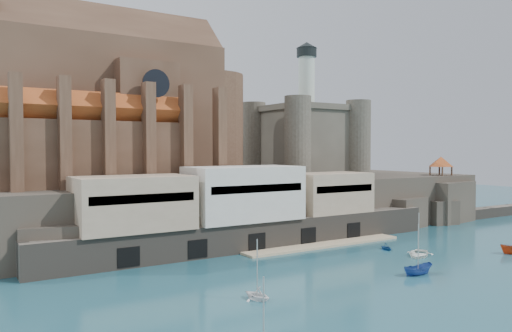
{
  "coord_description": "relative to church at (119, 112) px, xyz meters",
  "views": [
    {
      "loc": [
        -50.74,
        -44.26,
        15.83
      ],
      "look_at": [
        -2.22,
        32.0,
        12.68
      ],
      "focal_mm": 35.0,
      "sensor_mm": 36.0,
      "label": 1
    }
  ],
  "objects": [
    {
      "name": "ground",
      "position": [
        24.13,
        -41.85,
        -22.13
      ],
      "size": [
        300.0,
        300.0,
        0.0
      ],
      "primitive_type": "plane",
      "color": "#1B4C5B",
      "rests_on": "ground"
    },
    {
      "name": "promontory",
      "position": [
        23.94,
        -2.48,
        -17.2
      ],
      "size": [
        100.0,
        36.0,
        10.0
      ],
      "color": "#2C2621",
      "rests_on": "ground"
    },
    {
      "name": "quay",
      "position": [
        13.94,
        -18.78,
        -16.06
      ],
      "size": [
        70.0,
        12.0,
        13.05
      ],
      "color": "#5C5349",
      "rests_on": "ground"
    },
    {
      "name": "church",
      "position": [
        0.0,
        0.0,
        0.0
      ],
      "size": [
        47.0,
        25.93,
        30.51
      ],
      "color": "#473021",
      "rests_on": "promontory"
    },
    {
      "name": "castle_keep",
      "position": [
        40.21,
        -0.78,
        -3.81
      ],
      "size": [
        21.2,
        21.2,
        29.3
      ],
      "color": "#464137",
      "rests_on": "promontory"
    },
    {
      "name": "rock_outcrop",
      "position": [
        66.13,
        -16.01,
        -18.11
      ],
      "size": [
        14.5,
        10.5,
        8.7
      ],
      "color": "#2C2621",
      "rests_on": "ground"
    },
    {
      "name": "pavilion",
      "position": [
        66.13,
        -15.85,
        -9.4
      ],
      "size": [
        6.4,
        6.4,
        5.4
      ],
      "color": "#473021",
      "rests_on": "rock_outcrop"
    },
    {
      "name": "breakwater",
      "position": [
        90.13,
        -17.85,
        -22.13
      ],
      "size": [
        40.0,
        3.0,
        2.4
      ],
      "primitive_type": "cube",
      "color": "#5C5349",
      "rests_on": "ground"
    },
    {
      "name": "boat_2",
      "position": [
        23.86,
        -44.69,
        -22.13
      ],
      "size": [
        1.86,
        1.82,
        4.45
      ],
      "primitive_type": "imported",
      "rotation": [
        0.0,
        0.0,
        1.48
      ],
      "color": "#254792",
      "rests_on": "ground"
    },
    {
      "name": "boat_4",
      "position": [
        1.24,
        -42.57,
        -22.13
      ],
      "size": [
        3.28,
        2.43,
        3.42
      ],
      "primitive_type": "imported",
      "rotation": [
        0.0,
        0.0,
        3.37
      ],
      "color": "white",
      "rests_on": "ground"
    },
    {
      "name": "boat_6",
      "position": [
        32.91,
        -37.32,
        -22.13
      ],
      "size": [
        3.19,
        4.13,
        5.77
      ],
      "primitive_type": "imported",
      "rotation": [
        0.0,
        0.0,
        5.27
      ],
      "color": "white",
      "rests_on": "ground"
    },
    {
      "name": "boat_7",
      "position": [
        32.24,
        -31.63,
        -22.13
      ],
      "size": [
        2.51,
        1.82,
        2.63
      ],
      "primitive_type": "imported",
      "rotation": [
        0.0,
        0.0,
        6.08
      ],
      "color": "navy",
      "rests_on": "ground"
    }
  ]
}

